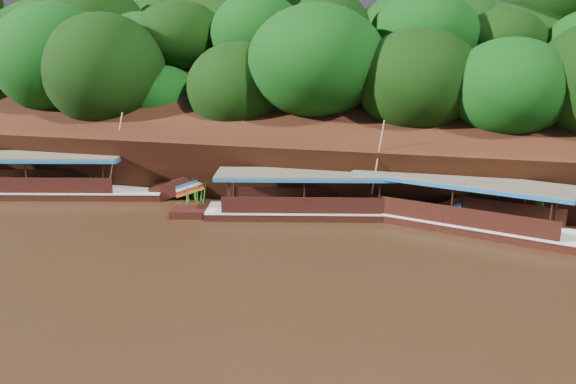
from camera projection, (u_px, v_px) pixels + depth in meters
The scene contains 6 objects.
ground at pixel (246, 268), 23.93m from camera, with size 160.00×160.00×0.00m, color black.
riverbank at pixel (340, 140), 44.65m from camera, with size 120.00×30.06×19.40m.
boat_0 at pixel (491, 222), 28.14m from camera, with size 16.32×6.59×6.30m.
boat_1 at pixel (331, 207), 30.93m from camera, with size 14.55×5.43×5.94m.
boat_2 at pixel (64, 187), 35.04m from camera, with size 16.97×6.31×5.79m.
reeds at pixel (249, 189), 33.45m from camera, with size 51.11×2.70×1.95m.
Camera 1 is at (7.60, -21.06, 9.22)m, focal length 35.00 mm.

